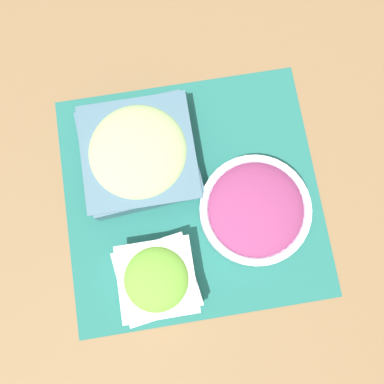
# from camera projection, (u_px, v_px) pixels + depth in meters

# --- Properties ---
(ground_plane) EXTENTS (3.00, 3.00, 0.00)m
(ground_plane) POSITION_uv_depth(u_px,v_px,m) (192.00, 195.00, 0.67)
(ground_plane) COLOR olive
(placemat) EXTENTS (0.45, 0.43, 0.00)m
(placemat) POSITION_uv_depth(u_px,v_px,m) (192.00, 195.00, 0.67)
(placemat) COLOR #236B60
(placemat) RESTS_ON ground_plane
(cucumber_bowl) EXTENTS (0.20, 0.20, 0.06)m
(cucumber_bowl) POSITION_uv_depth(u_px,v_px,m) (139.00, 153.00, 0.65)
(cucumber_bowl) COLOR slate
(cucumber_bowl) RESTS_ON placemat
(onion_bowl) EXTENTS (0.19, 0.19, 0.06)m
(onion_bowl) POSITION_uv_depth(u_px,v_px,m) (255.00, 210.00, 0.63)
(onion_bowl) COLOR silver
(onion_bowl) RESTS_ON placemat
(lettuce_bowl) EXTENTS (0.14, 0.14, 0.06)m
(lettuce_bowl) POSITION_uv_depth(u_px,v_px,m) (157.00, 279.00, 0.61)
(lettuce_bowl) COLOR white
(lettuce_bowl) RESTS_ON placemat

